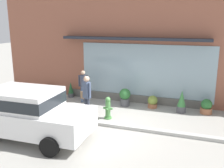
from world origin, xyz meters
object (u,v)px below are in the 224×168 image
(pedestrian_passerby, at_px, (83,84))
(potted_plant_window_center, at_px, (182,102))
(parked_car_white, at_px, (27,111))
(pedestrian_with_handbag, at_px, (86,94))
(potted_plant_doorstep, at_px, (153,102))
(potted_plant_near_hydrant, at_px, (125,96))
(potted_plant_corner_tall, at_px, (47,90))
(fire_hydrant, at_px, (108,108))
(potted_plant_trailing_edge, at_px, (206,107))
(potted_plant_by_entrance, at_px, (71,90))

(pedestrian_passerby, distance_m, potted_plant_window_center, 4.60)
(parked_car_white, bearing_deg, pedestrian_passerby, 87.41)
(parked_car_white, bearing_deg, pedestrian_with_handbag, 61.36)
(potted_plant_doorstep, bearing_deg, pedestrian_passerby, -174.91)
(pedestrian_passerby, height_order, potted_plant_doorstep, pedestrian_passerby)
(potted_plant_doorstep, distance_m, potted_plant_window_center, 1.31)
(pedestrian_passerby, distance_m, potted_plant_near_hydrant, 2.10)
(pedestrian_with_handbag, xyz_separation_m, potted_plant_corner_tall, (-3.44, 2.39, -0.74))
(potted_plant_doorstep, bearing_deg, parked_car_white, -127.78)
(fire_hydrant, xyz_separation_m, potted_plant_trailing_edge, (3.74, 1.91, -0.14))
(pedestrian_passerby, distance_m, potted_plant_by_entrance, 1.23)
(parked_car_white, bearing_deg, potted_plant_near_hydrant, 61.83)
(potted_plant_trailing_edge, distance_m, potted_plant_doorstep, 2.29)
(potted_plant_near_hydrant, relative_size, potted_plant_doorstep, 1.47)
(pedestrian_with_handbag, relative_size, potted_plant_window_center, 1.81)
(potted_plant_corner_tall, xyz_separation_m, potted_plant_near_hydrant, (4.44, -0.38, 0.16))
(fire_hydrant, bearing_deg, pedestrian_passerby, 138.58)
(fire_hydrant, relative_size, potted_plant_window_center, 0.93)
(potted_plant_corner_tall, bearing_deg, potted_plant_doorstep, -2.06)
(pedestrian_passerby, distance_m, parked_car_white, 4.10)
(pedestrian_passerby, height_order, potted_plant_corner_tall, pedestrian_passerby)
(fire_hydrant, relative_size, potted_plant_by_entrance, 1.14)
(potted_plant_trailing_edge, bearing_deg, potted_plant_window_center, -169.18)
(potted_plant_trailing_edge, bearing_deg, pedestrian_with_handbag, -154.52)
(pedestrian_passerby, bearing_deg, potted_plant_near_hydrant, -25.26)
(fire_hydrant, distance_m, potted_plant_corner_tall, 4.75)
(pedestrian_with_handbag, bearing_deg, parked_car_white, 90.96)
(pedestrian_with_handbag, distance_m, potted_plant_by_entrance, 3.23)
(fire_hydrant, distance_m, potted_plant_window_center, 3.22)
(potted_plant_trailing_edge, bearing_deg, potted_plant_doorstep, 179.54)
(pedestrian_with_handbag, height_order, potted_plant_by_entrance, pedestrian_with_handbag)
(potted_plant_by_entrance, bearing_deg, potted_plant_corner_tall, -178.28)
(pedestrian_with_handbag, relative_size, potted_plant_corner_tall, 3.19)
(fire_hydrant, xyz_separation_m, potted_plant_near_hydrant, (0.20, 1.75, 0.01))
(pedestrian_passerby, xyz_separation_m, potted_plant_window_center, (4.58, 0.08, -0.43))
(parked_car_white, relative_size, potted_plant_doorstep, 7.43)
(potted_plant_corner_tall, height_order, potted_plant_by_entrance, potted_plant_by_entrance)
(parked_car_white, xyz_separation_m, potted_plant_corner_tall, (-2.29, 4.59, -0.64))
(pedestrian_with_handbag, distance_m, potted_plant_trailing_edge, 5.09)
(pedestrian_passerby, bearing_deg, pedestrian_with_handbag, -89.68)
(potted_plant_doorstep, bearing_deg, potted_plant_window_center, -9.41)
(potted_plant_doorstep, xyz_separation_m, potted_plant_window_center, (1.28, -0.21, 0.19))
(potted_plant_corner_tall, relative_size, potted_plant_window_center, 0.57)
(fire_hydrant, xyz_separation_m, pedestrian_passerby, (-1.85, 1.63, 0.45))
(potted_plant_corner_tall, bearing_deg, parked_car_white, -63.48)
(potted_plant_trailing_edge, relative_size, potted_plant_doorstep, 1.13)
(pedestrian_with_handbag, height_order, potted_plant_trailing_edge, pedestrian_with_handbag)
(potted_plant_near_hydrant, distance_m, potted_plant_doorstep, 1.28)
(parked_car_white, bearing_deg, potted_plant_by_entrance, 99.51)
(pedestrian_passerby, relative_size, potted_plant_corner_tall, 2.84)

